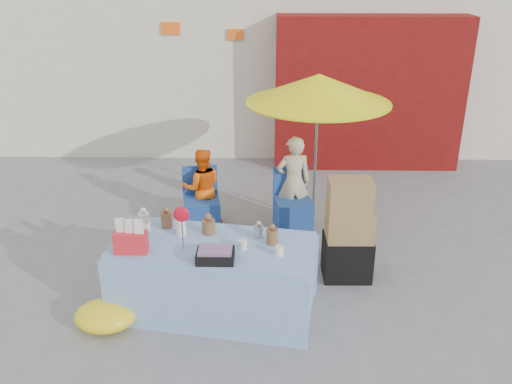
{
  "coord_description": "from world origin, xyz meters",
  "views": [
    {
      "loc": [
        0.43,
        -5.06,
        3.46
      ],
      "look_at": [
        0.33,
        0.6,
        1.0
      ],
      "focal_mm": 38.0,
      "sensor_mm": 36.0,
      "label": 1
    }
  ],
  "objects_px": {
    "market_table": "(214,276)",
    "chair_left": "(202,212)",
    "vendor_beige": "(293,182)",
    "box_stack": "(348,233)",
    "umbrella": "(319,89)",
    "chair_right": "(293,212)",
    "vendor_orange": "(202,188)"
  },
  "relations": [
    {
      "from": "box_stack",
      "to": "vendor_beige",
      "type": "bearing_deg",
      "value": 113.47
    },
    {
      "from": "market_table",
      "to": "umbrella",
      "type": "bearing_deg",
      "value": 70.44
    },
    {
      "from": "vendor_orange",
      "to": "umbrella",
      "type": "bearing_deg",
      "value": 175.71
    },
    {
      "from": "chair_right",
      "to": "box_stack",
      "type": "bearing_deg",
      "value": -73.91
    },
    {
      "from": "chair_right",
      "to": "box_stack",
      "type": "height_order",
      "value": "box_stack"
    },
    {
      "from": "chair_left",
      "to": "chair_right",
      "type": "relative_size",
      "value": 1.0
    },
    {
      "from": "market_table",
      "to": "vendor_orange",
      "type": "height_order",
      "value": "market_table"
    },
    {
      "from": "market_table",
      "to": "chair_left",
      "type": "height_order",
      "value": "market_table"
    },
    {
      "from": "chair_right",
      "to": "chair_left",
      "type": "bearing_deg",
      "value": 170.18
    },
    {
      "from": "market_table",
      "to": "chair_left",
      "type": "distance_m",
      "value": 1.91
    },
    {
      "from": "chair_right",
      "to": "market_table",
      "type": "bearing_deg",
      "value": -125.7
    },
    {
      "from": "vendor_orange",
      "to": "umbrella",
      "type": "xyz_separation_m",
      "value": [
        1.55,
        0.15,
        1.34
      ]
    },
    {
      "from": "chair_left",
      "to": "box_stack",
      "type": "relative_size",
      "value": 0.7
    },
    {
      "from": "chair_right",
      "to": "vendor_orange",
      "type": "xyz_separation_m",
      "value": [
        -1.25,
        0.13,
        0.3
      ]
    },
    {
      "from": "vendor_beige",
      "to": "box_stack",
      "type": "distance_m",
      "value": 1.44
    },
    {
      "from": "market_table",
      "to": "vendor_beige",
      "type": "distance_m",
      "value": 2.22
    },
    {
      "from": "vendor_beige",
      "to": "umbrella",
      "type": "distance_m",
      "value": 1.29
    },
    {
      "from": "vendor_orange",
      "to": "umbrella",
      "type": "height_order",
      "value": "umbrella"
    },
    {
      "from": "market_table",
      "to": "umbrella",
      "type": "xyz_separation_m",
      "value": [
        1.21,
        2.16,
        1.48
      ]
    },
    {
      "from": "umbrella",
      "to": "box_stack",
      "type": "bearing_deg",
      "value": -79.5
    },
    {
      "from": "vendor_beige",
      "to": "box_stack",
      "type": "bearing_deg",
      "value": 103.65
    },
    {
      "from": "vendor_beige",
      "to": "vendor_orange",
      "type": "bearing_deg",
      "value": -9.82
    },
    {
      "from": "chair_left",
      "to": "chair_right",
      "type": "bearing_deg",
      "value": -9.82
    },
    {
      "from": "market_table",
      "to": "vendor_orange",
      "type": "relative_size",
      "value": 1.98
    },
    {
      "from": "vendor_beige",
      "to": "umbrella",
      "type": "bearing_deg",
      "value": -163.26
    },
    {
      "from": "chair_right",
      "to": "vendor_orange",
      "type": "distance_m",
      "value": 1.29
    },
    {
      "from": "chair_left",
      "to": "vendor_orange",
      "type": "distance_m",
      "value": 0.33
    },
    {
      "from": "umbrella",
      "to": "vendor_beige",
      "type": "bearing_deg",
      "value": -153.43
    },
    {
      "from": "chair_left",
      "to": "umbrella",
      "type": "distance_m",
      "value": 2.27
    },
    {
      "from": "chair_right",
      "to": "umbrella",
      "type": "bearing_deg",
      "value": 33.4
    },
    {
      "from": "chair_right",
      "to": "vendor_orange",
      "type": "relative_size",
      "value": 0.76
    },
    {
      "from": "vendor_orange",
      "to": "umbrella",
      "type": "relative_size",
      "value": 0.53
    }
  ]
}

